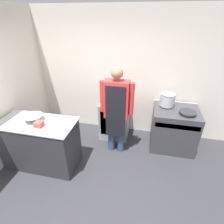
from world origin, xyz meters
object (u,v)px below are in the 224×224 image
object	(u,v)px
fridge_unit	(115,119)
saute_pan	(188,112)
stove	(173,128)
plastic_tub	(39,124)
person_cook	(116,108)
mixing_bowl	(33,118)
stock_pot	(168,99)

from	to	relation	value
fridge_unit	saute_pan	world-z (taller)	saute_pan
stove	plastic_tub	bearing A→B (deg)	-152.74
fridge_unit	plastic_tub	bearing A→B (deg)	-127.94
plastic_tub	person_cook	bearing A→B (deg)	34.09
stove	fridge_unit	distance (m)	1.27
fridge_unit	mixing_bowl	size ratio (longest dim) A/B	2.57
stove	plastic_tub	distance (m)	2.59
plastic_tub	stock_pot	world-z (taller)	stock_pot
stove	fridge_unit	size ratio (longest dim) A/B	1.04
plastic_tub	saute_pan	xyz separation A→B (m)	(2.43, 1.04, -0.06)
mixing_bowl	saute_pan	bearing A→B (deg)	18.88
stock_pot	stove	bearing A→B (deg)	-33.38
stove	mixing_bowl	distance (m)	2.71
fridge_unit	stove	bearing A→B (deg)	-5.10
mixing_bowl	saute_pan	xyz separation A→B (m)	(2.63, 0.90, -0.06)
stove	saute_pan	world-z (taller)	saute_pan
fridge_unit	plastic_tub	xyz separation A→B (m)	(-0.99, -1.28, 0.54)
saute_pan	fridge_unit	bearing A→B (deg)	170.52
plastic_tub	stock_pot	bearing A→B (deg)	32.10
stove	stock_pot	distance (m)	0.64
stock_pot	saute_pan	size ratio (longest dim) A/B	0.94
stock_pot	mixing_bowl	bearing A→B (deg)	-152.87
mixing_bowl	plastic_tub	distance (m)	0.24
fridge_unit	mixing_bowl	world-z (taller)	mixing_bowl
plastic_tub	stock_pot	xyz separation A→B (m)	(2.06, 1.29, 0.07)
stove	plastic_tub	xyz separation A→B (m)	(-2.26, -1.16, 0.53)
mixing_bowl	fridge_unit	bearing A→B (deg)	43.73
mixing_bowl	stove	bearing A→B (deg)	22.70
person_cook	plastic_tub	bearing A→B (deg)	-145.91
fridge_unit	plastic_tub	distance (m)	1.70
stove	plastic_tub	world-z (taller)	plastic_tub
plastic_tub	saute_pan	bearing A→B (deg)	23.06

